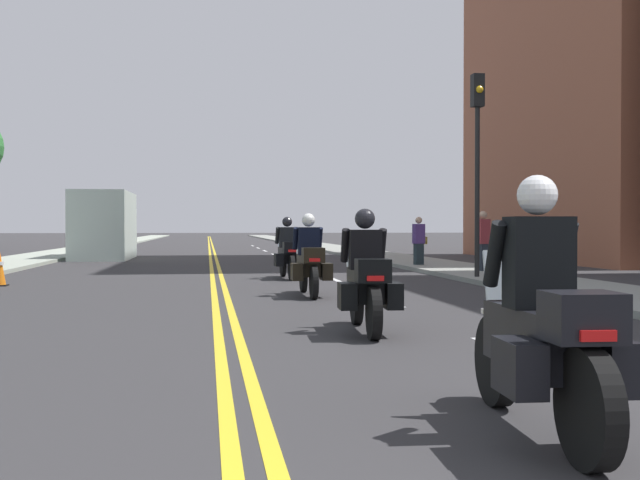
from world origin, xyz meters
TOP-DOWN VIEW (x-y plane):
  - ground_plane at (0.00, 48.00)m, footprint 264.00×264.00m
  - sidewalk_left at (-7.29, 48.00)m, footprint 2.74×144.00m
  - sidewalk_right at (7.29, 48.00)m, footprint 2.74×144.00m
  - centreline_yellow_inner at (-0.12, 48.00)m, footprint 0.12×132.00m
  - centreline_yellow_outer at (0.12, 48.00)m, footprint 0.12×132.00m
  - lane_dashes_white at (2.96, 29.00)m, footprint 0.14×56.40m
  - motorcycle_0 at (1.85, 4.84)m, footprint 0.78×2.25m
  - motorcycle_1 at (1.73, 9.82)m, footprint 0.78×2.17m
  - motorcycle_2 at (1.70, 15.13)m, footprint 0.76×2.27m
  - motorcycle_3 at (1.81, 20.25)m, footprint 0.78×2.15m
  - traffic_cone_0 at (-4.93, 18.74)m, footprint 0.33×0.33m
  - traffic_light_near at (6.32, 18.59)m, footprint 0.28×0.38m
  - pedestrian_0 at (6.55, 24.74)m, footprint 0.51×0.31m
  - pedestrian_2 at (7.37, 21.07)m, footprint 0.42×0.34m
  - parked_truck at (-4.52, 34.26)m, footprint 2.20×6.50m

SIDE VIEW (x-z plane):
  - ground_plane at x=0.00m, z-range 0.00..0.00m
  - centreline_yellow_inner at x=-0.12m, z-range 0.00..0.01m
  - centreline_yellow_outer at x=0.12m, z-range 0.00..0.01m
  - lane_dashes_white at x=2.96m, z-range 0.00..0.01m
  - sidewalk_left at x=-7.29m, z-range 0.00..0.12m
  - sidewalk_right at x=7.29m, z-range 0.00..0.12m
  - traffic_cone_0 at x=-4.93m, z-range 0.00..0.81m
  - motorcycle_1 at x=1.73m, z-range -0.14..1.44m
  - motorcycle_2 at x=1.70m, z-range -0.14..1.47m
  - motorcycle_0 at x=1.85m, z-range -0.17..1.51m
  - motorcycle_3 at x=1.81m, z-range -0.13..1.48m
  - pedestrian_0 at x=6.55m, z-range 0.03..1.70m
  - pedestrian_2 at x=7.37m, z-range 0.03..1.82m
  - parked_truck at x=-4.52m, z-range -0.13..2.67m
  - traffic_light_near at x=6.32m, z-range 0.94..6.04m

